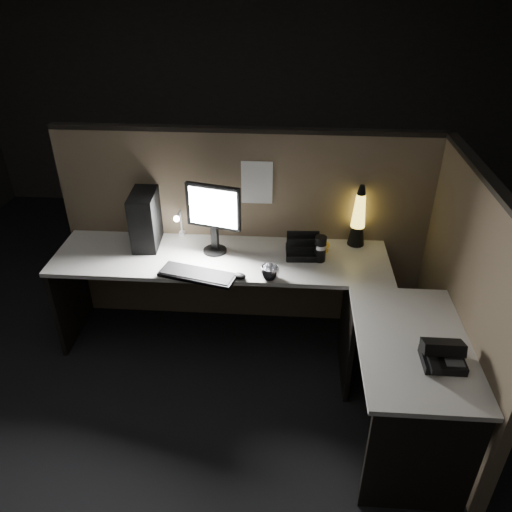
# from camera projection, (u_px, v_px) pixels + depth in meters

# --- Properties ---
(floor) EXTENTS (6.00, 6.00, 0.00)m
(floor) POSITION_uv_depth(u_px,v_px,m) (235.00, 399.00, 3.28)
(floor) COLOR black
(floor) RESTS_ON ground
(room_shell) EXTENTS (6.00, 6.00, 6.00)m
(room_shell) POSITION_uv_depth(u_px,v_px,m) (228.00, 166.00, 2.44)
(room_shell) COLOR silver
(room_shell) RESTS_ON ground
(partition_back) EXTENTS (2.66, 0.06, 1.50)m
(partition_back) POSITION_uv_depth(u_px,v_px,m) (247.00, 232.00, 3.69)
(partition_back) COLOR brown
(partition_back) RESTS_ON ground
(partition_right) EXTENTS (0.06, 1.66, 1.50)m
(partition_right) POSITION_uv_depth(u_px,v_px,m) (462.00, 307.00, 2.90)
(partition_right) COLOR brown
(partition_right) RESTS_ON ground
(desk) EXTENTS (2.60, 1.60, 0.73)m
(desk) POSITION_uv_depth(u_px,v_px,m) (266.00, 306.00, 3.18)
(desk) COLOR beige
(desk) RESTS_ON ground
(pc_tower) EXTENTS (0.19, 0.38, 0.39)m
(pc_tower) POSITION_uv_depth(u_px,v_px,m) (146.00, 218.00, 3.49)
(pc_tower) COLOR black
(pc_tower) RESTS_ON desk
(monitor) EXTENTS (0.38, 0.16, 0.49)m
(monitor) POSITION_uv_depth(u_px,v_px,m) (213.00, 212.00, 3.34)
(monitor) COLOR black
(monitor) RESTS_ON desk
(keyboard) EXTENTS (0.52, 0.28, 0.02)m
(keyboard) POSITION_uv_depth(u_px,v_px,m) (197.00, 275.00, 3.20)
(keyboard) COLOR black
(keyboard) RESTS_ON desk
(mouse) EXTENTS (0.10, 0.09, 0.03)m
(mouse) POSITION_uv_depth(u_px,v_px,m) (240.00, 276.00, 3.18)
(mouse) COLOR black
(mouse) RESTS_ON desk
(clip_lamp) EXTENTS (0.04, 0.17, 0.22)m
(clip_lamp) POSITION_uv_depth(u_px,v_px,m) (179.00, 223.00, 3.56)
(clip_lamp) COLOR silver
(clip_lamp) RESTS_ON desk
(organizer) EXTENTS (0.23, 0.21, 0.17)m
(organizer) POSITION_uv_depth(u_px,v_px,m) (303.00, 250.00, 3.42)
(organizer) COLOR black
(organizer) RESTS_ON desk
(lava_lamp) EXTENTS (0.12, 0.12, 0.45)m
(lava_lamp) POSITION_uv_depth(u_px,v_px,m) (358.00, 220.00, 3.47)
(lava_lamp) COLOR black
(lava_lamp) RESTS_ON desk
(travel_mug) EXTENTS (0.08, 0.08, 0.18)m
(travel_mug) POSITION_uv_depth(u_px,v_px,m) (320.00, 249.00, 3.33)
(travel_mug) COLOR black
(travel_mug) RESTS_ON desk
(steel_mug) EXTENTS (0.12, 0.12, 0.10)m
(steel_mug) POSITION_uv_depth(u_px,v_px,m) (270.00, 273.00, 3.16)
(steel_mug) COLOR silver
(steel_mug) RESTS_ON desk
(figurine) EXTENTS (0.06, 0.06, 0.06)m
(figurine) POSITION_uv_depth(u_px,v_px,m) (326.00, 245.00, 3.45)
(figurine) COLOR yellow
(figurine) RESTS_ON desk
(pinned_paper) EXTENTS (0.22, 0.00, 0.31)m
(pinned_paper) POSITION_uv_depth(u_px,v_px,m) (257.00, 183.00, 3.44)
(pinned_paper) COLOR white
(pinned_paper) RESTS_ON partition_back
(desk_phone) EXTENTS (0.21, 0.22, 0.12)m
(desk_phone) POSITION_uv_depth(u_px,v_px,m) (442.00, 355.00, 2.51)
(desk_phone) COLOR black
(desk_phone) RESTS_ON desk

